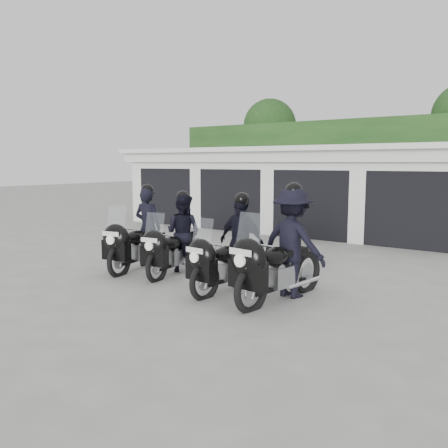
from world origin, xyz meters
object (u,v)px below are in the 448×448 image
Objects in this scene: police_bike_b at (179,238)px; police_bike_a at (140,235)px; police_bike_c at (236,248)px; police_bike_d at (286,248)px.

police_bike_a is at bearing -176.41° from police_bike_b.
police_bike_a is at bearing -178.13° from police_bike_c.
police_bike_a reaches higher than police_bike_b.
police_bike_b is (0.99, 0.20, -0.00)m from police_bike_a.
police_bike_b is at bearing 2.01° from police_bike_a.
police_bike_d is at bearing -15.61° from police_bike_b.
police_bike_b is 0.87× the size of police_bike_d.
police_bike_d is (1.10, 0.01, 0.10)m from police_bike_c.
police_bike_c is (2.78, -0.19, 0.02)m from police_bike_a.
police_bike_d reaches higher than police_bike_c.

